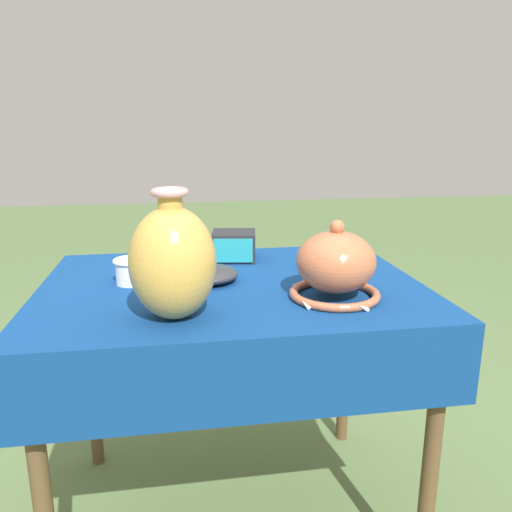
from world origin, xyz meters
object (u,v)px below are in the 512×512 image
vase_dome_bell (336,267)px  vase_tall_bulbous (173,262)px  mosaic_tile_box (234,246)px  pot_squat_teal (329,257)px  bowl_shallow_charcoal (209,274)px  cup_wide_porcelain (132,270)px

vase_dome_bell → vase_tall_bulbous: bearing=-169.8°
mosaic_tile_box → pot_squat_teal: bearing=-20.1°
vase_dome_bell → bowl_shallow_charcoal: vase_dome_bell is taller
mosaic_tile_box → vase_tall_bulbous: bearing=-102.8°
mosaic_tile_box → vase_dome_bell: bearing=-54.7°
bowl_shallow_charcoal → vase_dome_bell: bearing=-31.5°
cup_wide_porcelain → bowl_shallow_charcoal: size_ratio=0.62×
pot_squat_teal → vase_dome_bell: bearing=-103.8°
cup_wide_porcelain → mosaic_tile_box: bearing=34.3°
vase_dome_bell → mosaic_tile_box: 0.48m
vase_dome_bell → cup_wide_porcelain: 0.57m
mosaic_tile_box → cup_wide_porcelain: (-0.32, -0.22, -0.01)m
mosaic_tile_box → pot_squat_teal: 0.32m
vase_dome_bell → bowl_shallow_charcoal: bearing=148.5°
vase_dome_bell → pot_squat_teal: size_ratio=1.68×
bowl_shallow_charcoal → pot_squat_teal: 0.39m
mosaic_tile_box → bowl_shallow_charcoal: (-0.10, -0.24, -0.02)m
vase_dome_bell → pot_squat_teal: 0.29m
mosaic_tile_box → cup_wide_porcelain: bearing=-137.1°
mosaic_tile_box → cup_wide_porcelain: 0.38m
vase_dome_bell → cup_wide_porcelain: size_ratio=2.40×
vase_tall_bulbous → mosaic_tile_box: (0.20, 0.50, -0.09)m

